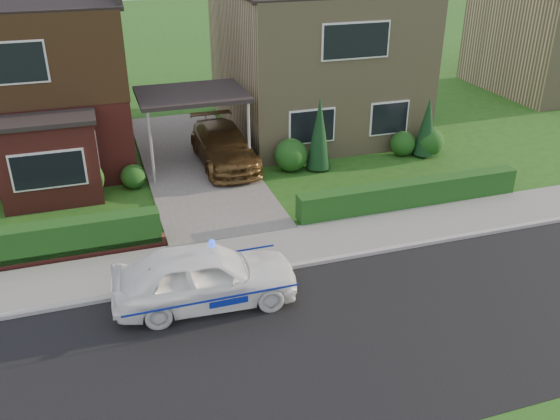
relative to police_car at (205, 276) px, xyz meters
name	(u,v)px	position (x,y,z in m)	size (l,w,h in m)	color
ground	(292,348)	(1.41, -2.26, -0.74)	(120.00, 120.00, 0.00)	#1C5015
road	(292,348)	(1.41, -2.26, -0.74)	(60.00, 6.00, 0.02)	black
kerb	(254,273)	(1.41, 0.79, -0.68)	(60.00, 0.16, 0.12)	#9E9993
sidewalk	(243,254)	(1.41, 1.84, -0.69)	(60.00, 2.00, 0.10)	slate
driveway	(196,163)	(1.41, 8.74, -0.68)	(3.80, 12.00, 0.12)	#666059
house_left	(15,57)	(-4.38, 11.65, 3.07)	(7.50, 9.53, 7.25)	maroon
house_right	(315,41)	(7.21, 11.74, 2.92)	(7.50, 8.06, 7.25)	#96845C
carport_link	(192,96)	(1.41, 8.70, 1.91)	(3.80, 3.00, 2.77)	black
dwarf_wall	(19,262)	(-4.39, 3.04, -0.56)	(7.70, 0.25, 0.36)	maroon
hedge_left	(21,265)	(-4.39, 3.19, -0.74)	(7.50, 0.55, 0.90)	#143B12
hedge_right	(408,207)	(7.21, 3.09, -0.74)	(7.50, 0.55, 0.80)	#143B12
shrub_left_mid	(83,179)	(-2.59, 7.04, -0.08)	(1.32, 1.32, 1.32)	#143B12
shrub_left_near	(133,177)	(-0.99, 7.34, -0.32)	(0.84, 0.84, 0.84)	#143B12
shrub_right_near	(291,155)	(4.61, 7.14, -0.14)	(1.20, 1.20, 1.20)	#143B12
shrub_right_mid	(403,144)	(9.21, 7.24, -0.26)	(0.96, 0.96, 0.96)	#143B12
shrub_right_far	(430,142)	(10.21, 6.94, -0.20)	(1.08, 1.08, 1.08)	#143B12
conifer_a	(319,136)	(5.61, 6.94, 0.56)	(0.90, 0.90, 2.60)	black
conifer_b	(427,129)	(10.01, 6.94, 0.36)	(0.90, 0.90, 2.20)	black
neighbour_right	(555,39)	(21.41, 13.74, 1.86)	(6.50, 7.00, 5.20)	#96845C
police_car	(205,276)	(0.00, 0.00, 0.00)	(4.01, 4.46, 1.65)	white
driveway_car	(224,146)	(2.41, 8.30, 0.06)	(1.90, 4.68, 1.36)	brown
potted_plant_a	(72,193)	(-3.01, 6.74, -0.37)	(0.40, 0.27, 0.75)	gray
potted_plant_c	(142,227)	(-1.09, 3.74, -0.39)	(0.39, 0.39, 0.70)	gray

